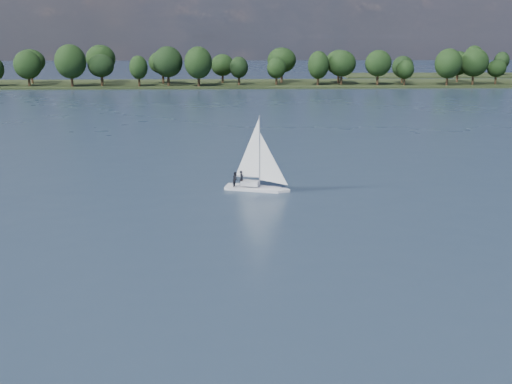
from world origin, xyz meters
TOP-DOWN VIEW (x-y plane):
  - ground at (0.00, 100.00)m, footprint 700.00×700.00m
  - far_shore at (0.00, 212.00)m, footprint 660.00×40.00m
  - sailboat at (0.83, 50.22)m, footprint 7.72×4.02m
  - treeline at (-10.86, 208.12)m, footprint 562.74×73.99m

SIDE VIEW (x-z plane):
  - ground at x=0.00m, z-range 0.00..0.00m
  - far_shore at x=0.00m, z-range -0.75..0.75m
  - sailboat at x=0.83m, z-range -2.16..7.62m
  - treeline at x=-10.86m, z-range -1.28..17.58m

